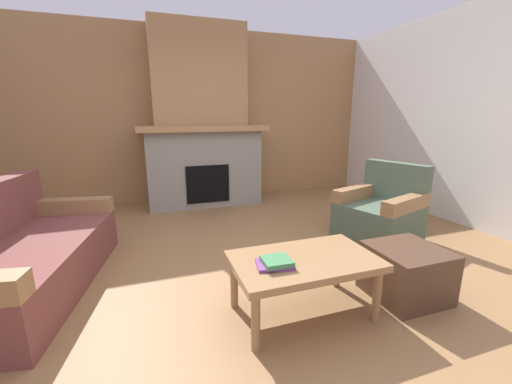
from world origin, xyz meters
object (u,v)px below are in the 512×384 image
(fireplace, at_px, (201,129))
(ottoman, at_px, (406,272))
(armchair, at_px, (381,212))
(coffee_table, at_px, (304,265))
(couch, at_px, (21,258))

(fireplace, relative_size, ottoman, 5.19)
(armchair, bearing_deg, fireplace, 127.46)
(armchair, height_order, coffee_table, armchair)
(couch, xyz_separation_m, armchair, (3.50, 0.02, 0.01))
(fireplace, height_order, couch, fireplace)
(fireplace, xyz_separation_m, ottoman, (0.99, -3.26, -0.96))
(fireplace, height_order, armchair, fireplace)
(fireplace, distance_m, armchair, 2.87)
(ottoman, bearing_deg, coffee_table, 175.83)
(couch, relative_size, armchair, 2.01)
(coffee_table, bearing_deg, couch, 153.16)
(armchair, bearing_deg, ottoman, -121.61)
(couch, distance_m, coffee_table, 2.22)
(couch, xyz_separation_m, ottoman, (2.84, -1.06, -0.09))
(couch, relative_size, ottoman, 3.70)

